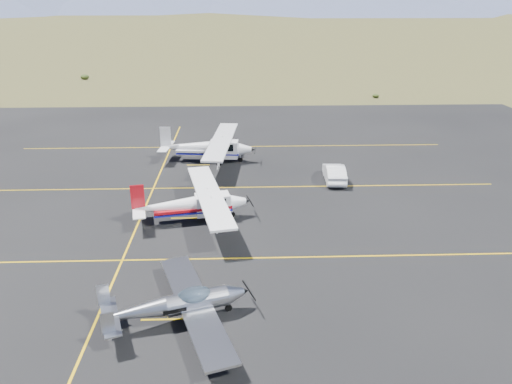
% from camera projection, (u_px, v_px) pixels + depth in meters
% --- Properties ---
extents(ground, '(1600.00, 1600.00, 0.00)m').
position_uv_depth(ground, '(231.00, 278.00, 25.79)').
color(ground, '#383D1C').
rests_on(ground, ground).
extents(apron, '(72.00, 72.00, 0.02)m').
position_uv_depth(apron, '(232.00, 221.00, 32.30)').
color(apron, black).
rests_on(apron, ground).
extents(aircraft_low_wing, '(6.54, 8.84, 1.94)m').
position_uv_depth(aircraft_low_wing, '(180.00, 304.00, 21.97)').
color(aircraft_low_wing, '#B7B9BE').
rests_on(aircraft_low_wing, apron).
extents(aircraft_cessna, '(6.89, 10.98, 2.77)m').
position_uv_depth(aircraft_cessna, '(193.00, 203.00, 31.82)').
color(aircraft_cessna, white).
rests_on(aircraft_cessna, apron).
extents(aircraft_plain, '(7.26, 12.05, 3.04)m').
position_uv_depth(aircraft_plain, '(208.00, 147.00, 43.33)').
color(aircraft_plain, silver).
rests_on(aircraft_plain, apron).
extents(sedan, '(1.65, 4.23, 1.37)m').
position_uv_depth(sedan, '(334.00, 173.00, 38.94)').
color(sedan, white).
rests_on(sedan, apron).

